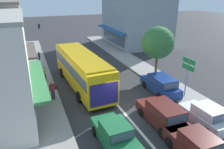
# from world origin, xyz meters

# --- Properties ---
(ground_plane) EXTENTS (140.00, 140.00, 0.00)m
(ground_plane) POSITION_xyz_m (0.00, 0.00, 0.00)
(ground_plane) COLOR #2D2D30
(lane_centre_line) EXTENTS (0.20, 28.00, 0.01)m
(lane_centre_line) POSITION_xyz_m (0.00, 4.00, 0.00)
(lane_centre_line) COLOR silver
(lane_centre_line) RESTS_ON ground
(sidewalk_left) EXTENTS (5.20, 44.00, 0.14)m
(sidewalk_left) POSITION_xyz_m (-6.80, 6.00, 0.07)
(sidewalk_left) COLOR gray
(sidewalk_left) RESTS_ON ground
(kerb_right) EXTENTS (2.80, 44.00, 0.12)m
(kerb_right) POSITION_xyz_m (6.20, 6.00, 0.06)
(kerb_right) COLOR gray
(kerb_right) RESTS_ON ground
(building_right_far) EXTENTS (9.32, 11.33, 8.19)m
(building_right_far) POSITION_xyz_m (11.48, 20.02, 4.09)
(building_right_far) COLOR #84939E
(building_right_far) RESTS_ON ground
(city_bus) EXTENTS (3.19, 10.98, 3.23)m
(city_bus) POSITION_xyz_m (-1.70, 5.37, 1.88)
(city_bus) COLOR yellow
(city_bus) RESTS_ON ground
(wagon_behind_bus_near) EXTENTS (1.95, 4.51, 1.58)m
(wagon_behind_bus_near) POSITION_xyz_m (1.88, -2.91, 0.75)
(wagon_behind_bus_near) COLOR #561E19
(wagon_behind_bus_near) RESTS_ON ground
(hatchback_adjacent_lane_trail) EXTENTS (1.89, 3.74, 1.54)m
(hatchback_adjacent_lane_trail) POSITION_xyz_m (1.74, -6.28, 0.71)
(hatchback_adjacent_lane_trail) COLOR #561E19
(hatchback_adjacent_lane_trail) RESTS_ON ground
(sedan_queue_far_back) EXTENTS (2.02, 4.26, 1.47)m
(sedan_queue_far_back) POSITION_xyz_m (-2.00, -3.68, 0.66)
(sedan_queue_far_back) COLOR #1E6638
(sedan_queue_far_back) RESTS_ON ground
(parked_hatchback_kerb_front) EXTENTS (1.90, 3.75, 1.54)m
(parked_hatchback_kerb_front) POSITION_xyz_m (4.51, -4.12, 0.71)
(parked_hatchback_kerb_front) COLOR silver
(parked_hatchback_kerb_front) RESTS_ON ground
(parked_wagon_kerb_second) EXTENTS (2.05, 4.55, 1.58)m
(parked_wagon_kerb_second) POSITION_xyz_m (4.58, 1.50, 0.75)
(parked_wagon_kerb_second) COLOR navy
(parked_wagon_kerb_second) RESTS_ON ground
(traffic_light_downstreet) EXTENTS (0.33, 0.24, 4.20)m
(traffic_light_downstreet) POSITION_xyz_m (-4.29, 20.09, 2.85)
(traffic_light_downstreet) COLOR gray
(traffic_light_downstreet) RESTS_ON ground
(directional_road_sign) EXTENTS (0.10, 1.40, 3.60)m
(directional_road_sign) POSITION_xyz_m (6.05, -0.08, 2.70)
(directional_road_sign) COLOR gray
(directional_road_sign) RESTS_ON ground
(street_tree_right) EXTENTS (3.21, 3.21, 5.49)m
(street_tree_right) POSITION_xyz_m (5.88, 4.41, 3.87)
(street_tree_right) COLOR brown
(street_tree_right) RESTS_ON ground
(pedestrian_with_handbag_near) EXTENTS (0.63, 0.46, 1.63)m
(pedestrian_with_handbag_near) POSITION_xyz_m (-4.72, 3.38, 1.07)
(pedestrian_with_handbag_near) COLOR #333338
(pedestrian_with_handbag_near) RESTS_ON sidewalk_left
(pedestrian_browsing_midblock) EXTENTS (0.39, 0.47, 1.63)m
(pedestrian_browsing_midblock) POSITION_xyz_m (-4.99, 7.51, 1.07)
(pedestrian_browsing_midblock) COLOR #333338
(pedestrian_browsing_midblock) RESTS_ON sidewalk_left
(pedestrian_far_walker) EXTENTS (0.23, 0.57, 1.63)m
(pedestrian_far_walker) POSITION_xyz_m (-5.03, 13.53, 1.07)
(pedestrian_far_walker) COLOR #232838
(pedestrian_far_walker) RESTS_ON sidewalk_left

